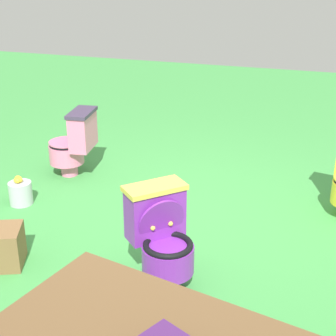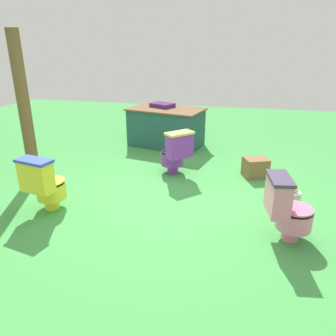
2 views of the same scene
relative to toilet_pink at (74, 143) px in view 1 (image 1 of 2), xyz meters
name	(u,v)px [view 1 (image 1 of 2)]	position (x,y,z in m)	size (l,w,h in m)	color
ground	(179,223)	(-1.39, 0.68, -0.37)	(14.00, 14.00, 0.00)	#429947
toilet_pink	(74,143)	(0.00, 0.00, 0.00)	(0.54, 0.47, 0.73)	pink
toilet_purple	(162,236)	(-1.53, 1.56, 0.00)	(0.63, 0.63, 0.73)	purple
lemon_bucket	(21,192)	(0.17, 0.79, -0.25)	(0.22, 0.22, 0.28)	#B7B7BF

